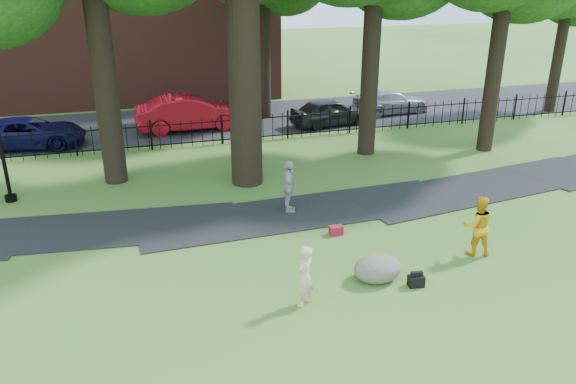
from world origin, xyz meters
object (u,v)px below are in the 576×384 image
object	(u,v)px
lamppost	(1,147)
red_sedan	(190,113)
woman	(305,276)
man	(478,226)
boulder	(377,267)

from	to	relation	value
lamppost	red_sedan	size ratio (longest dim) A/B	0.76
red_sedan	lamppost	bearing A→B (deg)	133.37
woman	man	xyz separation A→B (m)	(5.14, 1.03, 0.09)
man	red_sedan	distance (m)	15.81
man	lamppost	world-z (taller)	lamppost
red_sedan	man	bearing A→B (deg)	-162.02
woman	red_sedan	size ratio (longest dim) A/B	0.29
man	boulder	xyz separation A→B (m)	(-3.08, -0.47, -0.48)
man	lamppost	distance (m)	14.65
man	boulder	world-z (taller)	man
woman	red_sedan	world-z (taller)	red_sedan
boulder	lamppost	world-z (taller)	lamppost
woman	lamppost	xyz separation A→B (m)	(-7.36, 8.61, 1.12)
boulder	red_sedan	bearing A→B (deg)	99.62
lamppost	man	bearing A→B (deg)	-46.60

